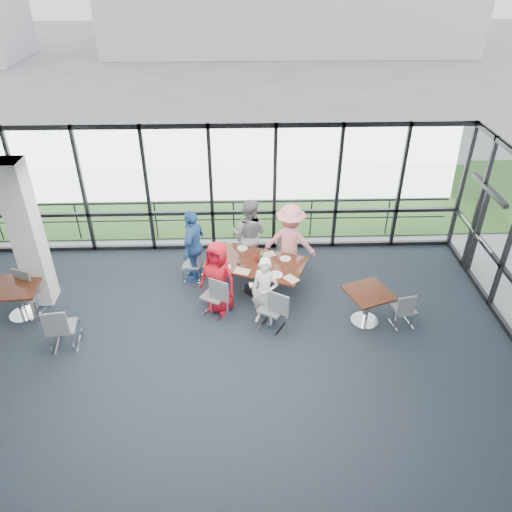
{
  "coord_description": "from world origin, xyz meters",
  "views": [
    {
      "loc": [
        0.73,
        -5.76,
        6.69
      ],
      "look_at": [
        1.0,
        2.87,
        1.1
      ],
      "focal_mm": 35.0,
      "sensor_mm": 36.0,
      "label": 1
    }
  ],
  "objects_px": {
    "chair_main_fl": "(247,247)",
    "diner_near_right": "(265,292)",
    "side_table_right": "(368,297)",
    "diner_end": "(193,246)",
    "chair_main_nl": "(215,295)",
    "chair_spare_la": "(63,327)",
    "diner_far_right": "(290,242)",
    "diner_near_left": "(218,278)",
    "chair_main_fr": "(288,255)",
    "chair_spare_lb": "(26,295)",
    "chair_spare_r": "(404,309)",
    "chair_main_nr": "(272,309)",
    "structural_column": "(27,235)",
    "chair_main_end": "(192,264)",
    "side_table_left": "(16,290)",
    "main_table": "(256,266)",
    "diner_far_left": "(249,235)"
  },
  "relations": [
    {
      "from": "chair_main_fl",
      "to": "diner_near_right",
      "type": "bearing_deg",
      "value": 112.43
    },
    {
      "from": "side_table_right",
      "to": "diner_end",
      "type": "height_order",
      "value": "diner_end"
    },
    {
      "from": "chair_main_nl",
      "to": "chair_spare_la",
      "type": "xyz_separation_m",
      "value": [
        -2.81,
        -0.91,
        0.01
      ]
    },
    {
      "from": "diner_far_right",
      "to": "diner_near_left",
      "type": "bearing_deg",
      "value": 53.31
    },
    {
      "from": "chair_main_fr",
      "to": "chair_spare_lb",
      "type": "distance_m",
      "value": 5.68
    },
    {
      "from": "diner_near_left",
      "to": "chair_spare_r",
      "type": "height_order",
      "value": "diner_near_left"
    },
    {
      "from": "diner_near_right",
      "to": "chair_main_nr",
      "type": "distance_m",
      "value": 0.36
    },
    {
      "from": "chair_main_nl",
      "to": "chair_main_fl",
      "type": "height_order",
      "value": "chair_main_nl"
    },
    {
      "from": "chair_main_fl",
      "to": "chair_spare_la",
      "type": "bearing_deg",
      "value": 53.94
    },
    {
      "from": "diner_end",
      "to": "chair_spare_r",
      "type": "distance_m",
      "value": 4.66
    },
    {
      "from": "side_table_right",
      "to": "diner_near_left",
      "type": "height_order",
      "value": "diner_near_left"
    },
    {
      "from": "chair_main_nl",
      "to": "chair_spare_la",
      "type": "bearing_deg",
      "value": -132.58
    },
    {
      "from": "diner_near_left",
      "to": "diner_end",
      "type": "distance_m",
      "value": 1.28
    },
    {
      "from": "chair_spare_lb",
      "to": "structural_column",
      "type": "bearing_deg",
      "value": -83.59
    },
    {
      "from": "structural_column",
      "to": "chair_spare_r",
      "type": "height_order",
      "value": "structural_column"
    },
    {
      "from": "diner_far_right",
      "to": "side_table_right",
      "type": "bearing_deg",
      "value": 146.18
    },
    {
      "from": "chair_main_fl",
      "to": "chair_main_end",
      "type": "height_order",
      "value": "same"
    },
    {
      "from": "diner_end",
      "to": "diner_far_right",
      "type": "bearing_deg",
      "value": 107.46
    },
    {
      "from": "side_table_left",
      "to": "diner_near_left",
      "type": "relative_size",
      "value": 0.62
    },
    {
      "from": "chair_main_nr",
      "to": "chair_main_end",
      "type": "relative_size",
      "value": 1.15
    },
    {
      "from": "diner_far_right",
      "to": "chair_main_end",
      "type": "distance_m",
      "value": 2.26
    },
    {
      "from": "diner_far_right",
      "to": "chair_main_end",
      "type": "relative_size",
      "value": 2.23
    },
    {
      "from": "diner_far_right",
      "to": "diner_end",
      "type": "distance_m",
      "value": 2.15
    },
    {
      "from": "chair_main_fr",
      "to": "chair_spare_la",
      "type": "height_order",
      "value": "chair_spare_la"
    },
    {
      "from": "structural_column",
      "to": "diner_far_right",
      "type": "xyz_separation_m",
      "value": [
        5.38,
        0.73,
        -0.7
      ]
    },
    {
      "from": "main_table",
      "to": "diner_far_right",
      "type": "relative_size",
      "value": 1.29
    },
    {
      "from": "diner_near_right",
      "to": "side_table_right",
      "type": "bearing_deg",
      "value": 20.59
    },
    {
      "from": "structural_column",
      "to": "chair_main_nl",
      "type": "xyz_separation_m",
      "value": [
        3.73,
        -0.6,
        -1.13
      ]
    },
    {
      "from": "diner_end",
      "to": "chair_main_fl",
      "type": "relative_size",
      "value": 2.16
    },
    {
      "from": "chair_main_fr",
      "to": "chair_spare_r",
      "type": "bearing_deg",
      "value": 149.46
    },
    {
      "from": "chair_main_fl",
      "to": "chair_spare_la",
      "type": "relative_size",
      "value": 0.85
    },
    {
      "from": "diner_far_left",
      "to": "structural_column",
      "type": "bearing_deg",
      "value": 31.19
    },
    {
      "from": "diner_near_left",
      "to": "chair_spare_r",
      "type": "bearing_deg",
      "value": 17.92
    },
    {
      "from": "chair_main_nr",
      "to": "chair_spare_la",
      "type": "xyz_separation_m",
      "value": [
        -3.97,
        -0.43,
        0.01
      ]
    },
    {
      "from": "diner_end",
      "to": "chair_main_nr",
      "type": "distance_m",
      "value": 2.45
    },
    {
      "from": "diner_near_right",
      "to": "chair_main_end",
      "type": "distance_m",
      "value": 2.24
    },
    {
      "from": "chair_main_nl",
      "to": "side_table_left",
      "type": "bearing_deg",
      "value": -151.28
    },
    {
      "from": "main_table",
      "to": "diner_end",
      "type": "distance_m",
      "value": 1.47
    },
    {
      "from": "chair_spare_la",
      "to": "chair_spare_r",
      "type": "relative_size",
      "value": 1.16
    },
    {
      "from": "chair_main_end",
      "to": "chair_main_fr",
      "type": "bearing_deg",
      "value": 107.57
    },
    {
      "from": "side_table_right",
      "to": "chair_main_fl",
      "type": "xyz_separation_m",
      "value": [
        -2.37,
        2.33,
        -0.22
      ]
    },
    {
      "from": "diner_near_left",
      "to": "chair_spare_lb",
      "type": "bearing_deg",
      "value": -151.94
    },
    {
      "from": "main_table",
      "to": "side_table_left",
      "type": "relative_size",
      "value": 2.33
    },
    {
      "from": "chair_spare_r",
      "to": "diner_near_right",
      "type": "bearing_deg",
      "value": 163.22
    },
    {
      "from": "side_table_left",
      "to": "diner_near_right",
      "type": "xyz_separation_m",
      "value": [
        5.02,
        -0.35,
        0.11
      ]
    },
    {
      "from": "chair_main_end",
      "to": "chair_spare_r",
      "type": "bearing_deg",
      "value": 78.3
    },
    {
      "from": "chair_main_nl",
      "to": "chair_main_fr",
      "type": "height_order",
      "value": "chair_main_nl"
    },
    {
      "from": "diner_near_left",
      "to": "diner_far_right",
      "type": "relative_size",
      "value": 0.89
    },
    {
      "from": "diner_far_right",
      "to": "chair_main_nr",
      "type": "relative_size",
      "value": 1.93
    },
    {
      "from": "side_table_right",
      "to": "diner_far_left",
      "type": "relative_size",
      "value": 0.6
    }
  ]
}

